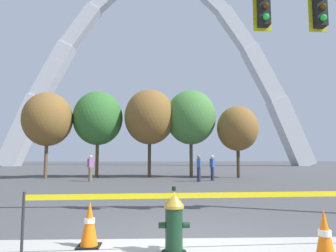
{
  "coord_description": "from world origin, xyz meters",
  "views": [
    {
      "loc": [
        -0.45,
        -5.5,
        1.42
      ],
      "look_at": [
        -0.05,
        5.0,
        2.5
      ],
      "focal_mm": 33.19,
      "sensor_mm": 36.0,
      "label": 1
    }
  ],
  "objects": [
    {
      "name": "ground_plane",
      "position": [
        0.0,
        0.0,
        0.0
      ],
      "size": [
        240.0,
        240.0,
        0.0
      ],
      "primitive_type": "plane",
      "color": "#474749"
    },
    {
      "name": "fire_hydrant",
      "position": [
        -0.18,
        -0.76,
        0.47
      ],
      "size": [
        0.46,
        0.48,
        0.99
      ],
      "color": "black",
      "rests_on": "ground"
    },
    {
      "name": "caution_tape_barrier",
      "position": [
        0.45,
        -0.77,
        0.65
      ],
      "size": [
        5.59,
        0.39,
        0.94
      ],
      "color": "#232326",
      "rests_on": "ground"
    },
    {
      "name": "traffic_cone_by_hydrant",
      "position": [
        1.82,
        -1.29,
        0.36
      ],
      "size": [
        0.36,
        0.36,
        0.73
      ],
      "color": "black",
      "rests_on": "ground"
    },
    {
      "name": "traffic_cone_mid_sidewalk",
      "position": [
        -1.52,
        -0.34,
        0.36
      ],
      "size": [
        0.36,
        0.36,
        0.73
      ],
      "color": "black",
      "rests_on": "ground"
    },
    {
      "name": "monument_arch",
      "position": [
        0.0,
        49.19,
        16.49
      ],
      "size": [
        54.93,
        3.15,
        37.14
      ],
      "color": "silver",
      "rests_on": "ground"
    },
    {
      "name": "tree_far_left",
      "position": [
        -8.12,
        16.47,
        4.12
      ],
      "size": [
        3.44,
        3.44,
        6.03
      ],
      "color": "brown",
      "rests_on": "ground"
    },
    {
      "name": "tree_left_mid",
      "position": [
        -4.77,
        17.42,
        4.33
      ],
      "size": [
        3.62,
        3.62,
        6.33
      ],
      "color": "brown",
      "rests_on": "ground"
    },
    {
      "name": "tree_center_left",
      "position": [
        -0.95,
        17.22,
        4.42
      ],
      "size": [
        3.69,
        3.69,
        6.46
      ],
      "color": "#473323",
      "rests_on": "ground"
    },
    {
      "name": "tree_center_right",
      "position": [
        2.11,
        17.36,
        4.42
      ],
      "size": [
        3.69,
        3.69,
        6.47
      ],
      "color": "brown",
      "rests_on": "ground"
    },
    {
      "name": "tree_right_mid",
      "position": [
        5.44,
        16.68,
        3.54
      ],
      "size": [
        2.96,
        2.96,
        5.18
      ],
      "color": "#473323",
      "rests_on": "ground"
    },
    {
      "name": "pedestrian_walking_left",
      "position": [
        -4.44,
        13.64,
        0.82
      ],
      "size": [
        0.37,
        0.39,
        1.59
      ],
      "color": "brown",
      "rests_on": "ground"
    },
    {
      "name": "pedestrian_standing_center",
      "position": [
        2.1,
        13.15,
        0.82
      ],
      "size": [
        0.28,
        0.38,
        1.59
      ],
      "color": "#232847",
      "rests_on": "ground"
    },
    {
      "name": "pedestrian_walking_right",
      "position": [
        3.07,
        13.99,
        0.82
      ],
      "size": [
        0.36,
        0.39,
        1.59
      ],
      "color": "#232847",
      "rests_on": "ground"
    }
  ]
}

